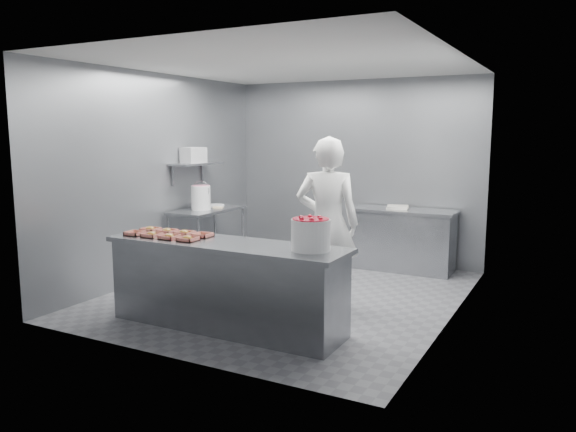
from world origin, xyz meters
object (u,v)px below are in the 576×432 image
object	(u,v)px
service_counter	(226,285)
glaze_bucket	(201,197)
tray_2	(170,237)
strawberry_tub	(311,233)
tray_3	(188,239)
tray_7	(203,235)
tray_4	(151,229)
tray_5	(167,231)
prep_table	(207,230)
appliance	(193,155)
worker	(327,224)
back_counter	(403,239)
tray_1	(152,235)
tray_0	(135,233)
tray_6	(185,233)

from	to	relation	value
service_counter	glaze_bucket	distance (m)	2.55
tray_2	strawberry_tub	bearing A→B (deg)	6.21
tray_3	tray_7	world-z (taller)	tray_3
tray_4	tray_5	bearing A→B (deg)	0.00
service_counter	prep_table	bearing A→B (deg)	130.24
tray_4	tray_5	xyz separation A→B (m)	(0.24, 0.00, 0.00)
service_counter	glaze_bucket	size ratio (longest dim) A/B	6.16
prep_table	appliance	distance (m)	1.10
tray_3	worker	bearing A→B (deg)	50.20
prep_table	back_counter	distance (m)	2.87
back_counter	tray_1	size ratio (longest dim) A/B	8.01
prep_table	glaze_bucket	distance (m)	0.51
appliance	strawberry_tub	bearing A→B (deg)	-19.85
prep_table	tray_7	size ratio (longest dim) A/B	6.40
tray_1	glaze_bucket	distance (m)	2.12
prep_table	worker	distance (m)	2.47
tray_2	back_counter	bearing A→B (deg)	65.77
back_counter	worker	xyz separation A→B (m)	(-0.26, -2.15, 0.53)
strawberry_tub	glaze_bucket	distance (m)	3.15
tray_0	tray_1	xyz separation A→B (m)	(0.24, -0.00, 0.00)
tray_6	appliance	distance (m)	2.26
tray_2	tray_5	bearing A→B (deg)	133.85
tray_0	appliance	world-z (taller)	appliance
tray_1	worker	size ratio (longest dim) A/B	0.10
back_counter	tray_0	bearing A→B (deg)	-120.60
tray_6	worker	world-z (taller)	worker
tray_1	tray_4	size ratio (longest dim) A/B	1.00
tray_4	tray_6	xyz separation A→B (m)	(0.48, 0.00, 0.00)
tray_7	prep_table	bearing A→B (deg)	124.92
service_counter	worker	size ratio (longest dim) A/B	1.33
tray_3	tray_4	distance (m)	0.76
strawberry_tub	glaze_bucket	world-z (taller)	glaze_bucket
tray_5	appliance	xyz separation A→B (m)	(-0.96, 1.76, 0.75)
service_counter	prep_table	size ratio (longest dim) A/B	2.17
tray_5	strawberry_tub	distance (m)	1.80
worker	service_counter	bearing A→B (deg)	41.98
tray_4	tray_5	world-z (taller)	same
service_counter	back_counter	bearing A→B (deg)	74.52
tray_6	back_counter	bearing A→B (deg)	64.08
tray_0	tray_3	size ratio (longest dim) A/B	1.00
service_counter	tray_1	bearing A→B (deg)	-171.73
worker	glaze_bucket	distance (m)	2.42
tray_7	strawberry_tub	size ratio (longest dim) A/B	0.50
prep_table	tray_2	bearing A→B (deg)	-63.58
glaze_bucket	tray_0	bearing A→B (deg)	-73.85
service_counter	tray_4	size ratio (longest dim) A/B	13.88
prep_table	tray_5	world-z (taller)	tray_5
tray_6	glaze_bucket	bearing A→B (deg)	121.49
service_counter	strawberry_tub	distance (m)	1.12
prep_table	tray_0	distance (m)	2.17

